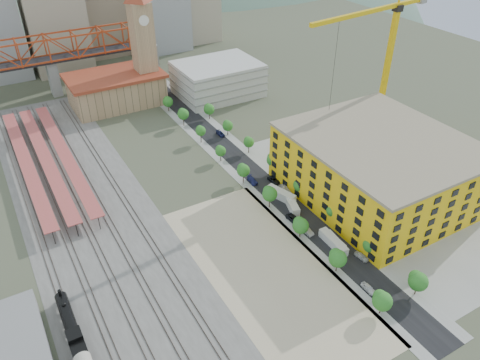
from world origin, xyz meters
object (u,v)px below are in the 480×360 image
construction_building (379,167)px  tower_crane (384,48)px  clock_tower (142,32)px  site_trailer_b (335,244)px  site_trailer_d (281,195)px  car_0 (368,288)px  site_trailer_a (332,241)px  locomotive (72,329)px  site_trailer_c (292,205)px

construction_building → tower_crane: tower_crane is taller
clock_tower → site_trailer_b: 116.56m
construction_building → site_trailer_b: (-26.00, -12.98, -8.22)m
construction_building → tower_crane: (21.67, 25.79, 24.58)m
tower_crane → site_trailer_d: bearing=-164.1°
site_trailer_b → site_trailer_d: (0.00, 25.18, 0.14)m
tower_crane → car_0: size_ratio=13.56×
site_trailer_a → site_trailer_d: 23.90m
tower_crane → locomotive: bearing=-164.0°
site_trailer_a → site_trailer_b: site_trailer_a is taller
site_trailer_a → site_trailer_b: size_ratio=1.01×
locomotive → site_trailer_c: (66.00, 13.29, -0.97)m
site_trailer_c → site_trailer_d: (0.00, 5.64, 0.14)m
tower_crane → site_trailer_c: 60.98m
construction_building → site_trailer_b: construction_building is taller
locomotive → site_trailer_d: size_ratio=2.39×
clock_tower → locomotive: (-58.00, -106.73, -26.54)m
construction_building → site_trailer_c: size_ratio=5.84×
clock_tower → locomotive: bearing=-118.5°
tower_crane → site_trailer_d: 59.37m
construction_building → site_trailer_d: (-26.00, 12.19, -8.08)m
site_trailer_c → site_trailer_d: site_trailer_d is taller
locomotive → site_trailer_b: size_ratio=2.67×
site_trailer_b → site_trailer_c: bearing=95.6°
clock_tower → site_trailer_b: size_ratio=6.00×
site_trailer_a → site_trailer_b: bearing=-88.4°
construction_building → site_trailer_d: size_ratio=5.22×
locomotive → car_0: size_ratio=5.70×
site_trailer_b → car_0: size_ratio=2.13×
site_trailer_c → locomotive: bearing=-150.9°
locomotive → site_trailer_d: bearing=16.0°
site_trailer_b → tower_crane: bearing=44.7°
car_0 → site_trailer_d: bearing=85.3°
tower_crane → site_trailer_b: size_ratio=6.36×
site_trailer_a → construction_building: bearing=25.8°
construction_building → car_0: construction_building is taller
clock_tower → site_trailer_b: (8.00, -112.98, -27.51)m
site_trailer_c → clock_tower: bearing=112.6°
clock_tower → site_trailer_c: bearing=-85.1°
construction_building → site_trailer_a: bearing=-155.8°
construction_building → site_trailer_c: bearing=165.9°
clock_tower → site_trailer_a: size_ratio=5.92×
clock_tower → construction_building: clock_tower is taller
tower_crane → car_0: (-50.67, -54.44, -33.30)m
car_0 → construction_building: bearing=44.2°
site_trailer_c → site_trailer_a: bearing=-72.3°
construction_building → tower_crane: 41.70m
clock_tower → tower_crane: (55.67, -74.21, 5.30)m
site_trailer_a → site_trailer_b: 1.28m
site_trailer_a → site_trailer_c: (0.00, 18.26, -0.02)m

